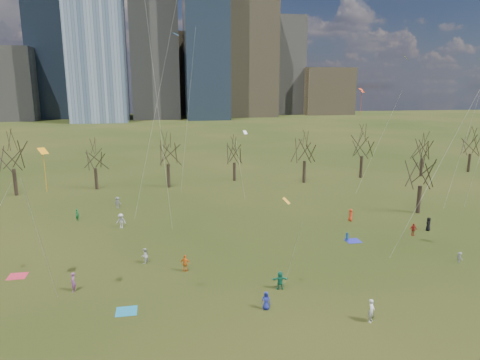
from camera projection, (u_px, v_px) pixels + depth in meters
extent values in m
plane|color=black|center=(267.00, 290.00, 36.42)|extent=(500.00, 500.00, 0.00)
cube|color=slate|center=(154.00, 26.00, 221.28)|extent=(24.00, 24.00, 95.00)
cube|color=#384C66|center=(206.00, 14.00, 215.49)|extent=(22.00, 22.00, 105.00)
cube|color=#726347|center=(249.00, 52.00, 243.25)|extent=(28.00, 28.00, 72.00)
cube|color=#384C66|center=(56.00, 57.00, 229.14)|extent=(25.00, 25.00, 65.00)
cube|color=slate|center=(284.00, 66.00, 263.81)|extent=(22.00, 22.00, 58.00)
cube|color=#726347|center=(177.00, 75.00, 262.30)|extent=(30.00, 30.00, 48.00)
cube|color=slate|center=(2.00, 84.00, 217.97)|extent=(35.00, 30.00, 36.00)
cube|color=#726347|center=(324.00, 91.00, 266.91)|extent=(30.00, 28.00, 28.00)
cylinder|color=black|center=(15.00, 182.00, 67.55)|extent=(0.55, 0.55, 4.28)
cylinder|color=black|center=(96.00, 179.00, 71.78)|extent=(0.52, 0.52, 3.60)
cylinder|color=black|center=(168.00, 176.00, 73.02)|extent=(0.54, 0.54, 4.05)
cylinder|color=black|center=(234.00, 172.00, 78.22)|extent=(0.51, 0.51, 3.38)
cylinder|color=black|center=(304.00, 172.00, 76.57)|extent=(0.54, 0.54, 3.96)
cylinder|color=black|center=(361.00, 167.00, 80.71)|extent=(0.54, 0.54, 4.14)
cylinder|color=black|center=(421.00, 167.00, 82.07)|extent=(0.52, 0.52, 3.51)
cylinder|color=black|center=(469.00, 163.00, 86.21)|extent=(0.53, 0.53, 3.74)
cylinder|color=black|center=(419.00, 199.00, 58.13)|extent=(0.53, 0.53, 3.83)
cube|color=teal|center=(126.00, 311.00, 32.91)|extent=(1.60, 1.50, 0.03)
cube|color=#242AAC|center=(353.00, 241.00, 47.90)|extent=(1.60, 1.50, 0.03)
cube|color=#D12942|center=(17.00, 276.00, 38.98)|extent=(1.60, 1.50, 0.03)
imported|color=#222C95|center=(266.00, 301.00, 33.07)|extent=(0.84, 0.71, 1.47)
imported|color=silver|center=(371.00, 311.00, 31.30)|extent=(0.75, 0.76, 1.77)
imported|color=slate|center=(460.00, 257.00, 41.92)|extent=(0.53, 0.76, 1.08)
imported|color=orange|center=(185.00, 263.00, 39.81)|extent=(1.03, 0.65, 1.64)
imported|color=#1A7859|center=(280.00, 280.00, 36.38)|extent=(1.53, 0.62, 1.61)
imported|color=black|center=(428.00, 224.00, 51.14)|extent=(0.94, 0.95, 1.66)
imported|color=#8E4787|center=(73.00, 282.00, 35.95)|extent=(0.42, 0.62, 1.67)
imported|color=#2A6DB9|center=(347.00, 237.00, 47.52)|extent=(0.65, 0.67, 1.09)
imported|color=silver|center=(121.00, 221.00, 52.13)|extent=(1.31, 0.96, 1.81)
imported|color=#A61C17|center=(413.00, 229.00, 49.52)|extent=(0.90, 0.46, 1.46)
imported|color=red|center=(351.00, 215.00, 54.83)|extent=(0.54, 0.81, 1.62)
imported|color=#176B33|center=(77.00, 215.00, 54.90)|extent=(0.70, 0.66, 1.60)
imported|color=silver|center=(145.00, 256.00, 41.74)|extent=(0.92, 0.94, 1.53)
imported|color=slate|center=(118.00, 202.00, 60.65)|extent=(1.23, 0.97, 1.67)
plane|color=#FF9E15|center=(43.00, 151.00, 29.89)|extent=(1.01, 1.00, 0.40)
cylinder|color=silver|center=(43.00, 250.00, 26.58)|extent=(1.25, 9.63, 11.14)
cylinder|color=#FF9E15|center=(45.00, 173.00, 30.22)|extent=(0.04, 0.04, 2.70)
plane|color=yellow|center=(406.00, 58.00, 35.79)|extent=(0.89, 0.95, 0.51)
cylinder|color=silver|center=(440.00, 165.00, 36.78)|extent=(6.16, 3.15, 17.92)
cylinder|color=silver|center=(159.00, 93.00, 45.96)|extent=(6.89, 5.86, 29.65)
cylinder|color=silver|center=(152.00, 63.00, 38.81)|extent=(2.83, 9.88, 35.25)
plane|color=#2E81C3|center=(176.00, 34.00, 59.68)|extent=(1.05, 1.08, 0.36)
cylinder|color=silver|center=(188.00, 118.00, 58.56)|extent=(2.05, 7.83, 22.71)
plane|color=red|center=(362.00, 90.00, 60.30)|extent=(1.15, 1.07, 0.62)
cylinder|color=silver|center=(377.00, 146.00, 59.15)|extent=(2.49, 6.24, 15.01)
cylinder|color=red|center=(361.00, 103.00, 60.68)|extent=(0.04, 0.04, 3.00)
plane|color=#FFA928|center=(286.00, 201.00, 32.64)|extent=(0.81, 0.84, 0.43)
cylinder|color=silver|center=(292.00, 258.00, 30.73)|extent=(0.64, 5.43, 7.01)
plane|color=white|center=(245.00, 132.00, 58.55)|extent=(0.81, 0.69, 0.45)
cylinder|color=silver|center=(241.00, 172.00, 55.25)|extent=(2.86, 8.43, 9.41)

